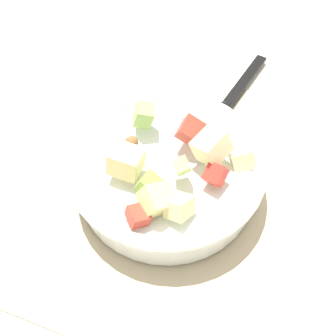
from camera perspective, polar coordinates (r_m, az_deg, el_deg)
ground_plane at (r=0.63m, az=-0.10°, el=-2.63°), size 2.40×2.40×0.00m
placemat at (r=0.63m, az=-0.10°, el=-2.48°), size 0.48×0.35×0.01m
salad_bowl at (r=0.59m, az=0.04°, el=-0.46°), size 0.27×0.27×0.12m
serving_spoon at (r=0.74m, az=8.24°, el=8.90°), size 0.20×0.06×0.01m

